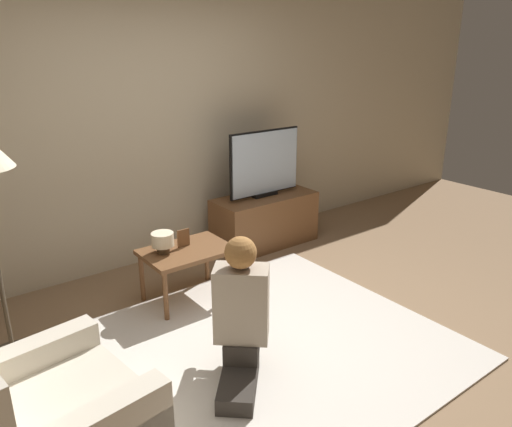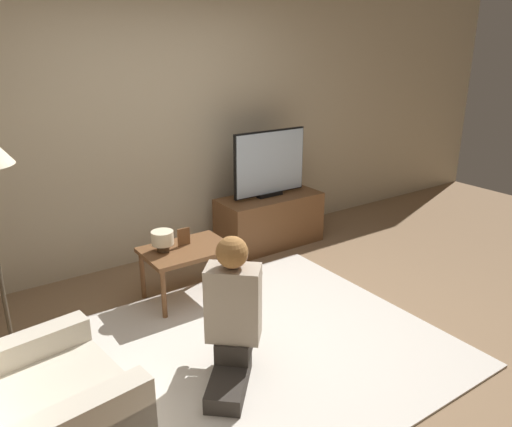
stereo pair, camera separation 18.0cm
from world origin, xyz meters
TOP-DOWN VIEW (x-y plane):
  - ground_plane at (0.00, 0.00)m, footprint 10.00×10.00m
  - wall_back at (0.00, 1.93)m, footprint 10.00×0.06m
  - rug at (0.00, 0.00)m, footprint 2.40×2.23m
  - tv_stand at (1.14, 1.52)m, footprint 1.10×0.48m
  - tv at (1.14, 1.52)m, footprint 0.85×0.08m
  - coffee_table at (-0.11, 0.97)m, footprint 0.71×0.50m
  - armchair at (-1.58, -0.19)m, footprint 0.95×0.96m
  - person_kneeling at (-0.35, -0.13)m, footprint 0.75×0.79m
  - picture_frame at (-0.10, 1.03)m, footprint 0.11×0.01m
  - table_lamp at (-0.29, 1.02)m, footprint 0.18×0.18m

SIDE VIEW (x-z plane):
  - ground_plane at x=0.00m, z-range 0.00..0.00m
  - rug at x=0.00m, z-range 0.00..0.02m
  - tv_stand at x=1.14m, z-range 0.00..0.54m
  - armchair at x=-1.58m, z-range -0.17..0.73m
  - coffee_table at x=-0.11m, z-range 0.17..0.62m
  - person_kneeling at x=-0.35m, z-range 0.00..0.96m
  - picture_frame at x=-0.10m, z-range 0.45..0.60m
  - table_lamp at x=-0.29m, z-range 0.47..0.64m
  - tv at x=1.14m, z-range 0.54..1.23m
  - wall_back at x=0.00m, z-range 0.00..2.60m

